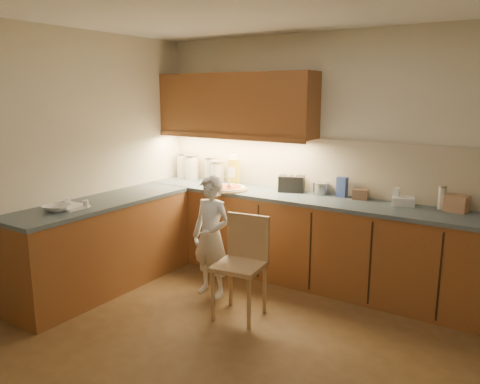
{
  "coord_description": "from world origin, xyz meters",
  "views": [
    {
      "loc": [
        1.71,
        -2.67,
        1.98
      ],
      "look_at": [
        -0.8,
        1.2,
        1.0
      ],
      "focal_mm": 35.0,
      "sensor_mm": 36.0,
      "label": 1
    }
  ],
  "objects": [
    {
      "name": "tall_jar",
      "position": [
        0.98,
        1.88,
        1.03
      ],
      "size": [
        0.07,
        0.07,
        0.22
      ],
      "rotation": [
        0.0,
        0.0,
        0.4
      ],
      "color": "white",
      "rests_on": "l_counter"
    },
    {
      "name": "wooden_chair",
      "position": [
        -0.43,
        0.68,
        0.53
      ],
      "size": [
        0.46,
        0.46,
        0.91
      ],
      "rotation": [
        0.0,
        0.0,
        0.13
      ],
      "color": "tan",
      "rests_on": "ground"
    },
    {
      "name": "flat_pack",
      "position": [
        0.65,
        1.84,
        0.96
      ],
      "size": [
        0.24,
        0.19,
        0.08
      ],
      "primitive_type": "cube",
      "rotation": [
        0.0,
        0.0,
        0.27
      ],
      "color": "white",
      "rests_on": "l_counter"
    },
    {
      "name": "oil_jug",
      "position": [
        -1.3,
        1.83,
        1.08
      ],
      "size": [
        0.13,
        0.11,
        0.36
      ],
      "rotation": [
        0.0,
        0.0,
        0.2
      ],
      "color": "gold",
      "rests_on": "l_counter"
    },
    {
      "name": "upper_cabinets",
      "position": [
        -1.27,
        1.82,
        1.85
      ],
      "size": [
        1.95,
        0.36,
        0.73
      ],
      "color": "brown",
      "rests_on": "ground"
    },
    {
      "name": "spice_jar_b",
      "position": [
        -1.83,
        0.13,
        0.96
      ],
      "size": [
        0.06,
        0.06,
        0.07
      ],
      "primitive_type": "cylinder",
      "rotation": [
        0.0,
        0.0,
        0.02
      ],
      "color": "white",
      "rests_on": "l_counter"
    },
    {
      "name": "card_box_a",
      "position": [
        0.21,
        1.88,
        0.97
      ],
      "size": [
        0.17,
        0.13,
        0.11
      ],
      "primitive_type": "cube",
      "rotation": [
        0.0,
        0.0,
        0.22
      ],
      "color": "#9A7053",
      "rests_on": "l_counter"
    },
    {
      "name": "child",
      "position": [
        -0.91,
        0.85,
        0.6
      ],
      "size": [
        0.46,
        0.32,
        1.2
      ],
      "primitive_type": "imported",
      "rotation": [
        0.0,
        0.0,
        -0.08
      ],
      "color": "white",
      "rests_on": "ground"
    },
    {
      "name": "dough_cloth",
      "position": [
        -1.97,
        0.05,
        0.93
      ],
      "size": [
        0.3,
        0.24,
        0.02
      ],
      "primitive_type": "cube",
      "rotation": [
        0.0,
        0.0,
        0.0
      ],
      "color": "white",
      "rests_on": "l_counter"
    },
    {
      "name": "backsplash",
      "position": [
        -0.38,
        1.99,
        1.21
      ],
      "size": [
        3.75,
        0.02,
        0.58
      ],
      "primitive_type": "cube",
      "color": "beige",
      "rests_on": "l_counter"
    },
    {
      "name": "l_counter",
      "position": [
        -0.92,
        1.25,
        0.46
      ],
      "size": [
        3.77,
        2.62,
        0.92
      ],
      "color": "brown",
      "rests_on": "ground"
    },
    {
      "name": "room",
      "position": [
        0.0,
        0.0,
        1.68
      ],
      "size": [
        4.54,
        4.5,
        2.62
      ],
      "color": "#53381C",
      "rests_on": "ground"
    },
    {
      "name": "steel_pot",
      "position": [
        -0.22,
        1.89,
        0.98
      ],
      "size": [
        0.17,
        0.17,
        0.13
      ],
      "color": "#A5A5AA",
      "rests_on": "l_counter"
    },
    {
      "name": "canister_b",
      "position": [
        -1.94,
        1.84,
        1.08
      ],
      "size": [
        0.18,
        0.18,
        0.31
      ],
      "rotation": [
        0.0,
        0.0,
        0.08
      ],
      "color": "white",
      "rests_on": "l_counter"
    },
    {
      "name": "white_bottle",
      "position": [
        0.58,
        1.85,
        1.0
      ],
      "size": [
        0.06,
        0.06,
        0.17
      ],
      "primitive_type": "cube",
      "rotation": [
        0.0,
        0.0,
        0.02
      ],
      "color": "white",
      "rests_on": "l_counter"
    },
    {
      "name": "toaster",
      "position": [
        -0.54,
        1.84,
        1.01
      ],
      "size": [
        0.31,
        0.24,
        0.18
      ],
      "rotation": [
        0.0,
        0.0,
        0.33
      ],
      "color": "black",
      "rests_on": "l_counter"
    },
    {
      "name": "mixing_bowl",
      "position": [
        -1.95,
        -0.1,
        0.95
      ],
      "size": [
        0.31,
        0.31,
        0.06
      ],
      "primitive_type": "imported",
      "rotation": [
        0.0,
        0.0,
        0.36
      ],
      "color": "white",
      "rests_on": "l_counter"
    },
    {
      "name": "canister_c",
      "position": [
        -1.64,
        1.85,
        1.07
      ],
      "size": [
        0.16,
        0.16,
        0.3
      ],
      "rotation": [
        0.0,
        0.0,
        -0.31
      ],
      "color": "beige",
      "rests_on": "l_counter"
    },
    {
      "name": "canister_d",
      "position": [
        -1.53,
        1.83,
        1.05
      ],
      "size": [
        0.16,
        0.16,
        0.26
      ],
      "rotation": [
        0.0,
        0.0,
        -0.1
      ],
      "color": "beige",
      "rests_on": "l_counter"
    },
    {
      "name": "blue_box",
      "position": [
        0.01,
        1.89,
        1.02
      ],
      "size": [
        0.11,
        0.08,
        0.21
      ],
      "primitive_type": "cube",
      "rotation": [
        0.0,
        0.0,
        -0.09
      ],
      "color": "#324996",
      "rests_on": "l_counter"
    },
    {
      "name": "card_box_b",
      "position": [
        1.11,
        1.87,
        0.99
      ],
      "size": [
        0.22,
        0.18,
        0.15
      ],
      "primitive_type": "cube",
      "rotation": [
        0.0,
        0.0,
        -0.18
      ],
      "color": "#A77C5A",
      "rests_on": "l_counter"
    },
    {
      "name": "canister_a",
      "position": [
        -2.1,
        1.87,
        1.08
      ],
      "size": [
        0.16,
        0.16,
        0.31
      ],
      "rotation": [
        0.0,
        0.0,
        -0.12
      ],
      "color": "silver",
      "rests_on": "l_counter"
    },
    {
      "name": "pizza_on_board",
      "position": [
        -1.18,
        1.53,
        0.94
      ],
      "size": [
        0.45,
        0.45,
        0.18
      ],
      "rotation": [
        0.0,
        0.0,
        -0.12
      ],
      "color": "tan",
      "rests_on": "l_counter"
    },
    {
      "name": "spice_jar_a",
      "position": [
        -2.02,
        0.06,
        0.96
      ],
      "size": [
        0.07,
        0.07,
        0.07
      ],
      "primitive_type": "cylinder",
      "rotation": [
        0.0,
        0.0,
        -0.24
      ],
      "color": "white",
      "rests_on": "l_counter"
    }
  ]
}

